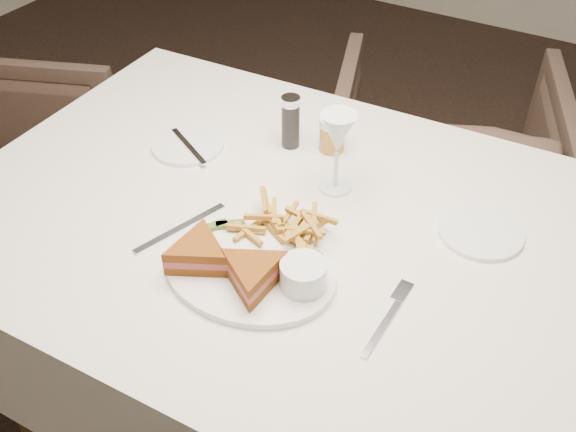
{
  "coord_description": "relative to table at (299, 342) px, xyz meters",
  "views": [
    {
      "loc": [
        0.81,
        -1.13,
        1.57
      ],
      "look_at": [
        0.35,
        -0.35,
        0.8
      ],
      "focal_mm": 40.0,
      "sensor_mm": 36.0,
      "label": 1
    }
  ],
  "objects": [
    {
      "name": "table_setting",
      "position": [
        -0.02,
        -0.06,
        0.41
      ],
      "size": [
        0.82,
        0.61,
        0.18
      ],
      "color": "white",
      "rests_on": "table"
    },
    {
      "name": "chair_far",
      "position": [
        0.03,
        0.87,
        -0.02
      ],
      "size": [
        0.87,
        0.84,
        0.71
      ],
      "primitive_type": "imported",
      "rotation": [
        0.0,
        0.0,
        3.49
      ],
      "color": "#45332A",
      "rests_on": "ground"
    },
    {
      "name": "table",
      "position": [
        0.0,
        0.0,
        0.0
      ],
      "size": [
        1.44,
        0.99,
        0.75
      ],
      "primitive_type": "cube",
      "rotation": [
        0.0,
        0.0,
        0.04
      ],
      "color": "silver",
      "rests_on": "ground"
    },
    {
      "name": "ground",
      "position": [
        -0.35,
        0.3,
        -0.38
      ],
      "size": [
        5.0,
        5.0,
        0.0
      ],
      "primitive_type": "plane",
      "color": "black",
      "rests_on": "ground"
    }
  ]
}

